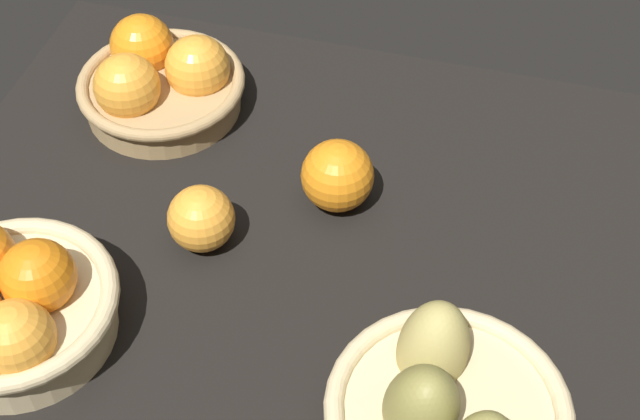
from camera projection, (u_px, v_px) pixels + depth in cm
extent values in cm
cube|color=black|center=(285.00, 250.00, 106.35)|extent=(84.00, 72.00, 3.00)
cylinder|color=tan|center=(163.00, 95.00, 118.93)|extent=(19.53, 19.53, 4.04)
torus|color=tan|center=(161.00, 83.00, 117.44)|extent=(21.14, 21.14, 1.61)
sphere|color=#F49E33|center=(197.00, 67.00, 116.89)|extent=(8.21, 8.21, 8.21)
sphere|color=#F49E33|center=(127.00, 86.00, 113.86)|extent=(8.21, 8.21, 8.21)
sphere|color=orange|center=(142.00, 46.00, 119.79)|extent=(8.21, 8.21, 8.21)
cylinder|color=#D3BC8C|center=(18.00, 317.00, 94.97)|extent=(19.51, 19.51, 5.37)
torus|color=#D3BC8C|center=(11.00, 301.00, 92.98)|extent=(21.50, 21.50, 1.98)
sphere|color=orange|center=(38.00, 276.00, 92.12)|extent=(7.61, 7.61, 7.61)
sphere|color=#F49E33|center=(16.00, 338.00, 88.58)|extent=(7.61, 7.61, 7.61)
torus|color=#D3BC8C|center=(449.00, 410.00, 84.30)|extent=(22.63, 22.63, 1.88)
ellipsoid|color=tan|center=(433.00, 349.00, 87.19)|extent=(9.17, 10.73, 12.04)
ellipsoid|color=olive|center=(421.00, 407.00, 82.17)|extent=(10.81, 11.00, 12.16)
sphere|color=#F49E33|center=(201.00, 219.00, 102.48)|extent=(7.49, 7.49, 7.49)
sphere|color=orange|center=(337.00, 176.00, 106.27)|extent=(8.39, 8.39, 8.39)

